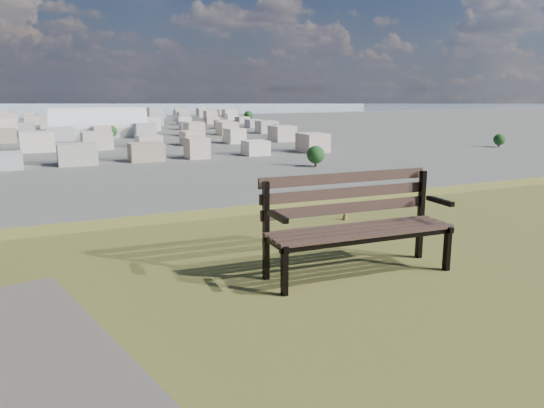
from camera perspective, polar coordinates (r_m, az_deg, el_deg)
name	(u,v)px	position (r m, az deg, el deg)	size (l,w,h in m)	color
park_bench	(355,218)	(5.12, 8.92, -1.53)	(1.83, 0.66, 0.94)	#3E2B23
grass_tufts	(259,385)	(3.14, -1.46, -18.84)	(12.49, 7.38, 0.28)	brown
arena	(99,128)	(320.54, -18.10, 7.79)	(54.31, 27.45, 22.07)	#BABAB6
city_blocks	(30,124)	(397.89, -24.58, 7.80)	(395.00, 361.00, 7.00)	beige
bay_water	(27,107)	(903.16, -24.85, 9.44)	(2400.00, 700.00, 0.12)	#97ACC0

